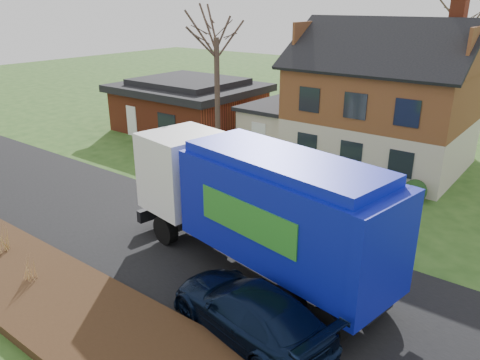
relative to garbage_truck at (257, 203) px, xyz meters
The scene contains 12 objects.
ground 4.17m from the garbage_truck, behind, with size 120.00×120.00×0.00m, color #264818.
road 4.17m from the garbage_truck, behind, with size 80.00×7.00×0.02m, color black.
mulch_verge 6.78m from the garbage_truck, 121.06° to the right, with size 80.00×3.50×0.30m, color #311F10.
main_house 13.98m from the garbage_truck, 97.32° to the left, with size 12.95×8.95×9.26m.
ranch_house 19.99m from the garbage_truck, 139.83° to the left, with size 9.80×8.20×3.70m.
garbage_truck is the anchor object (origin of this frame).
silver_sedan 7.39m from the garbage_truck, 147.47° to the left, with size 1.61×4.63×1.53m, color #B5B6BD.
navy_wagon 3.82m from the garbage_truck, 57.81° to the right, with size 2.20×5.41×1.57m, color black.
tree_front_west 12.83m from the garbage_truck, 136.57° to the left, with size 3.32×3.32×9.86m.
tree_back 22.73m from the garbage_truck, 88.76° to the left, with size 3.20×3.20×10.14m.
grass_clump_west 9.51m from the garbage_truck, 147.84° to the right, with size 0.38×0.31×1.01m.
grass_clump_mid 7.80m from the garbage_truck, 134.46° to the right, with size 0.33×0.27×0.92m.
Camera 1 is at (11.46, -11.52, 8.87)m, focal length 35.00 mm.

